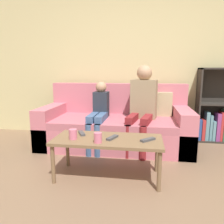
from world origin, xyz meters
name	(u,v)px	position (x,y,z in m)	size (l,w,h in m)	color
ground_plane	(102,222)	(0.00, 0.00, 0.00)	(22.00, 22.00, 0.00)	#84664C
wall_back	(128,59)	(0.00, 2.33, 1.30)	(12.00, 0.06, 2.60)	beige
couch	(116,126)	(-0.13, 1.75, 0.29)	(2.16, 0.98, 0.91)	#D1707F
bookshelf	(219,113)	(1.46, 2.18, 0.45)	(0.78, 0.28, 1.16)	#332D28
coffee_table	(108,142)	(-0.07, 0.70, 0.38)	(1.11, 0.50, 0.43)	brown
person_adult	(143,101)	(0.26, 1.66, 0.68)	(0.44, 0.71, 1.19)	maroon
person_child	(99,112)	(-0.35, 1.59, 0.53)	(0.23, 0.66, 0.96)	#476693
cup_near	(73,134)	(-0.42, 0.63, 0.48)	(0.08, 0.08, 0.10)	pink
cup_far	(98,138)	(-0.15, 0.55, 0.48)	(0.08, 0.08, 0.10)	pink
tv_remote_0	(112,138)	(-0.03, 0.70, 0.44)	(0.11, 0.18, 0.02)	#47474C
tv_remote_1	(82,133)	(-0.38, 0.81, 0.44)	(0.12, 0.17, 0.02)	#47474C
tv_remote_2	(148,140)	(0.33, 0.68, 0.44)	(0.16, 0.15, 0.02)	#47474C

